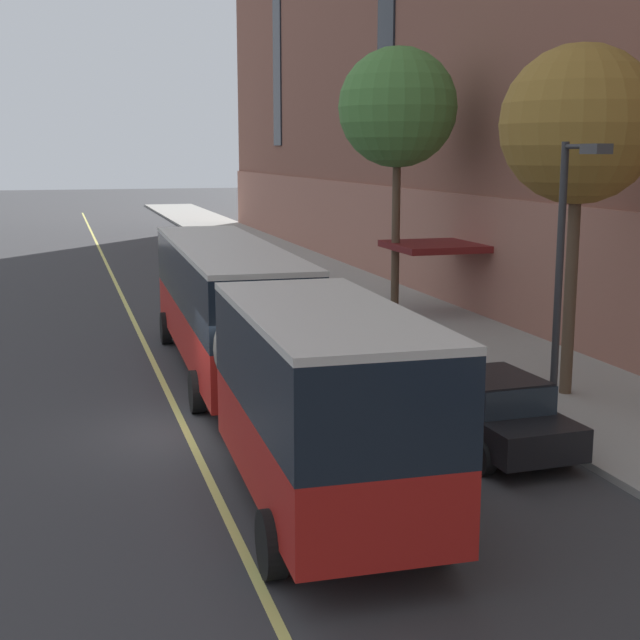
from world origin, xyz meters
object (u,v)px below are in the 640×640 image
Objects in this scene: parked_car_black_2 at (490,410)px; street_tree_mid_block at (579,126)px; fire_hydrant at (328,294)px; street_tree_far_uptown at (398,108)px; parked_car_navy_0 at (245,265)px; parked_car_navy_3 at (307,302)px; street_lamp at (567,253)px; parked_car_black_4 at (210,244)px; city_bus at (250,324)px.

parked_car_black_2 is 0.56× the size of street_tree_mid_block.
fire_hydrant is (-1.75, 14.20, -6.06)m from street_tree_mid_block.
street_tree_far_uptown is at bearing 90.00° from street_tree_mid_block.
parked_car_navy_0 is 12.85m from street_tree_far_uptown.
parked_car_black_2 is at bearing -103.64° from street_tree_far_uptown.
parked_car_navy_3 is (-0.01, 13.75, -0.00)m from parked_car_black_2.
street_tree_far_uptown is at bearing 83.26° from street_lamp.
fire_hydrant is at bearing 61.58° from parked_car_navy_3.
street_tree_far_uptown is at bearing -56.26° from fire_hydrant.
fire_hydrant is at bearing -84.59° from parked_car_black_4.
street_tree_far_uptown reaches higher than city_bus.
fire_hydrant is (-0.10, 16.60, -3.41)m from street_lamp.
street_tree_mid_block reaches higher than parked_car_black_4.
fire_hydrant is (5.84, 12.94, -1.56)m from city_bus.
parked_car_navy_3 is 6.31× the size of fire_hydrant.
street_tree_mid_block is at bearing -72.37° from parked_car_navy_3.
city_bus is at bearing -101.30° from parked_car_navy_0.
street_tree_far_uptown reaches higher than street_lamp.
parked_car_navy_0 is at bearing 108.33° from street_tree_far_uptown.
street_tree_mid_block reaches higher than city_bus.
street_lamp reaches higher than city_bus.
parked_car_navy_3 is 3.67m from fire_hydrant.
parked_car_black_2 is 1.10× the size of parked_car_black_4.
fire_hydrant is at bearing 65.70° from city_bus.
parked_car_black_4 is at bearing 89.88° from parked_car_navy_0.
city_bus is 3.27× the size of street_lamp.
parked_car_black_2 reaches higher than fire_hydrant.
street_tree_far_uptown reaches higher than parked_car_navy_3.
street_tree_far_uptown is at bearing 76.36° from parked_car_black_2.
city_bus is 27.34× the size of fire_hydrant.
city_bus is 4.64× the size of parked_car_black_4.
parked_car_black_4 is 0.51× the size of street_tree_mid_block.
city_bus is at bearing -97.72° from parked_car_black_4.
city_bus is 14.28m from fire_hydrant.
parked_car_black_4 is (0.02, 9.96, -0.00)m from parked_car_navy_0.
city_bus is at bearing 170.56° from street_tree_mid_block.
parked_car_navy_0 is 0.55× the size of street_tree_mid_block.
street_tree_mid_block is (7.59, -1.26, 4.50)m from city_bus.
street_tree_mid_block reaches higher than parked_car_navy_3.
street_lamp is at bearing -31.67° from city_bus.
parked_car_navy_0 is at bearing 102.31° from fire_hydrant.
parked_car_black_2 is 16.20m from street_tree_far_uptown.
parked_car_navy_0 and parked_car_black_4 have the same top height.
street_tree_mid_block is (3.43, -31.95, 5.77)m from parked_car_black_4.
city_bus is at bearing -114.30° from fire_hydrant.
fire_hydrant is (1.68, -17.76, -0.29)m from parked_car_black_4.
street_tree_far_uptown reaches higher than parked_car_black_4.
street_tree_mid_block reaches higher than street_lamp.
parked_car_black_4 is 21.72m from street_tree_far_uptown.
fire_hydrant is (1.73, 16.96, -0.29)m from parked_car_black_2.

